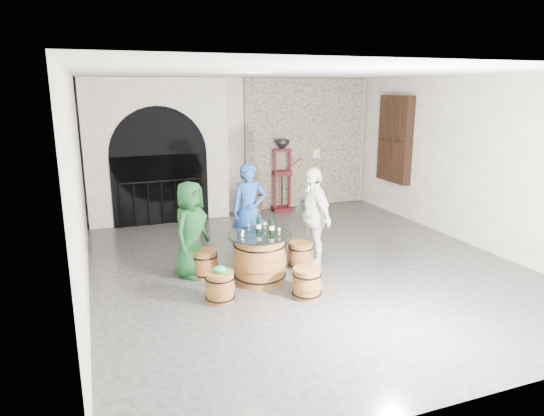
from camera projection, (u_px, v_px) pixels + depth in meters
name	position (u px, v px, depth m)	size (l,w,h in m)	color
ground	(304.00, 264.00, 8.39)	(8.00, 8.00, 0.00)	#2A2A2C
wall_back	(236.00, 146.00, 11.63)	(8.00, 8.00, 0.00)	silver
wall_front	(490.00, 245.00, 4.38)	(8.00, 8.00, 0.00)	silver
wall_left	(79.00, 189.00, 6.80)	(8.00, 8.00, 0.00)	silver
wall_right	(473.00, 162.00, 9.21)	(8.00, 8.00, 0.00)	silver
ceiling	(307.00, 73.00, 7.62)	(8.00, 8.00, 0.00)	beige
stone_facing_panel	(305.00, 144.00, 12.20)	(3.20, 0.12, 3.18)	#A19880
arched_opening	(157.00, 152.00, 10.75)	(3.10, 0.60, 3.19)	silver
shuttered_window	(395.00, 139.00, 11.29)	(0.23, 1.10, 2.00)	black
barrel_table	(260.00, 258.00, 7.57)	(1.01, 1.01, 0.78)	brown
barrel_stool_left	(205.00, 264.00, 7.80)	(0.44, 0.44, 0.44)	brown
barrel_stool_far	(252.00, 249.00, 8.49)	(0.44, 0.44, 0.44)	brown
barrel_stool_right	(301.00, 255.00, 8.21)	(0.44, 0.44, 0.44)	brown
barrel_stool_near_right	(307.00, 283.00, 7.04)	(0.44, 0.44, 0.44)	brown
barrel_stool_near_left	(220.00, 287.00, 6.90)	(0.44, 0.44, 0.44)	brown
green_cap	(220.00, 270.00, 6.84)	(0.23, 0.18, 0.10)	#0D944F
person_green	(191.00, 229.00, 7.71)	(0.76, 0.50, 1.56)	#0F3919
person_blue	(249.00, 210.00, 8.64)	(0.62, 0.40, 1.69)	navy
person_white	(313.00, 216.00, 8.23)	(0.99, 0.41, 1.69)	silver
wine_bottle_left	(259.00, 224.00, 7.54)	(0.08, 0.08, 0.32)	black
wine_bottle_center	(272.00, 226.00, 7.46)	(0.08, 0.08, 0.32)	black
wine_bottle_right	(259.00, 224.00, 7.59)	(0.08, 0.08, 0.32)	black
tasting_glass_a	(242.00, 236.00, 7.21)	(0.05, 0.05, 0.10)	#A57020
tasting_glass_b	(273.00, 230.00, 7.51)	(0.05, 0.05, 0.10)	#A57020
tasting_glass_c	(249.00, 227.00, 7.70)	(0.05, 0.05, 0.10)	#A57020
tasting_glass_d	(265.00, 225.00, 7.79)	(0.05, 0.05, 0.10)	#A57020
tasting_glass_e	(279.00, 231.00, 7.48)	(0.05, 0.05, 0.10)	#A57020
tasting_glass_f	(243.00, 233.00, 7.37)	(0.05, 0.05, 0.10)	#A57020
side_barrel	(252.00, 203.00, 11.34)	(0.53, 0.53, 0.70)	brown
corking_press	(282.00, 170.00, 11.78)	(0.73, 0.43, 1.76)	#430B13
control_box	(316.00, 153.00, 12.27)	(0.18, 0.10, 0.22)	silver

